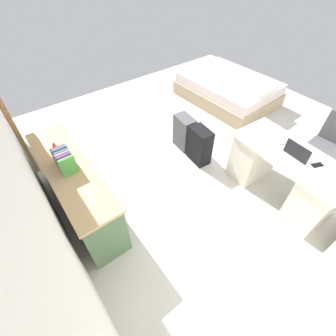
{
  "coord_description": "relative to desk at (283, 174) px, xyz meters",
  "views": [
    {
      "loc": [
        -2.06,
        2.37,
        2.73
      ],
      "look_at": [
        -0.41,
        1.13,
        0.6
      ],
      "focal_mm": 25.69,
      "sensor_mm": 36.0,
      "label": 1
    }
  ],
  "objects": [
    {
      "name": "book_row",
      "position": [
        1.41,
        2.28,
        0.51
      ],
      "size": [
        0.31,
        0.17,
        0.23
      ],
      "color": "#42923B",
      "rests_on": "credenza"
    },
    {
      "name": "suitcase_spare_grey",
      "position": [
        1.58,
        0.38,
        -0.11
      ],
      "size": [
        0.38,
        0.25,
        0.58
      ],
      "primitive_type": "cube",
      "rotation": [
        0.0,
        0.0,
        -0.08
      ],
      "color": "#4C4C51",
      "rests_on": "ground_plane"
    },
    {
      "name": "figurine_small",
      "position": [
        1.78,
        2.28,
        0.45
      ],
      "size": [
        0.08,
        0.08,
        0.11
      ],
      "primitive_type": "cone",
      "color": "red",
      "rests_on": "credenza"
    },
    {
      "name": "bed",
      "position": [
        2.21,
        -1.36,
        -0.15
      ],
      "size": [
        1.97,
        1.49,
        0.58
      ],
      "color": "tan",
      "rests_on": "ground_plane"
    },
    {
      "name": "credenza",
      "position": [
        1.38,
        2.28,
        0.0
      ],
      "size": [
        1.8,
        0.48,
        0.79
      ],
      "color": "#4C6B47",
      "rests_on": "ground_plane"
    },
    {
      "name": "laptop",
      "position": [
        -0.05,
        0.0,
        0.41
      ],
      "size": [
        0.32,
        0.24,
        0.21
      ],
      "color": "#B7B7BC",
      "rests_on": "desk"
    },
    {
      "name": "ground_plane",
      "position": [
        1.25,
        0.14,
        -0.4
      ],
      "size": [
        6.04,
        6.04,
        0.0
      ],
      "primitive_type": "plane",
      "color": "beige"
    },
    {
      "name": "office_chair",
      "position": [
        -0.1,
        -0.89,
        0.02
      ],
      "size": [
        0.52,
        0.52,
        0.94
      ],
      "color": "black",
      "rests_on": "ground_plane"
    },
    {
      "name": "desk",
      "position": [
        0.0,
        0.0,
        0.0
      ],
      "size": [
        1.48,
        0.74,
        0.76
      ],
      "color": "silver",
      "rests_on": "ground_plane"
    },
    {
      "name": "computer_mouse",
      "position": [
        0.2,
        -0.06,
        0.38
      ],
      "size": [
        0.07,
        0.1,
        0.03
      ],
      "primitive_type": "ellipsoid",
      "rotation": [
        0.0,
        0.0,
        -0.06
      ],
      "color": "white",
      "rests_on": "desk"
    },
    {
      "name": "door_wooden",
      "position": [
        2.92,
        2.58,
        0.62
      ],
      "size": [
        0.88,
        0.05,
        2.04
      ],
      "primitive_type": "cube",
      "color": "#936038",
      "rests_on": "ground_plane"
    },
    {
      "name": "cell_phone_near_laptop",
      "position": [
        -0.28,
        -0.05,
        0.37
      ],
      "size": [
        0.11,
        0.15,
        0.01
      ],
      "primitive_type": "cube",
      "rotation": [
        0.0,
        0.0,
        -0.41
      ],
      "color": "black",
      "rests_on": "desk"
    },
    {
      "name": "suitcase_black",
      "position": [
        1.17,
        0.4,
        -0.1
      ],
      "size": [
        0.38,
        0.25,
        0.6
      ],
      "primitive_type": "cube",
      "rotation": [
        0.0,
        0.0,
        -0.09
      ],
      "color": "black",
      "rests_on": "ground_plane"
    },
    {
      "name": "wall_back",
      "position": [
        1.25,
        2.66,
        1.05
      ],
      "size": [
        4.43,
        0.1,
        2.89
      ],
      "primitive_type": "cube",
      "color": "silver",
      "rests_on": "ground_plane"
    }
  ]
}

